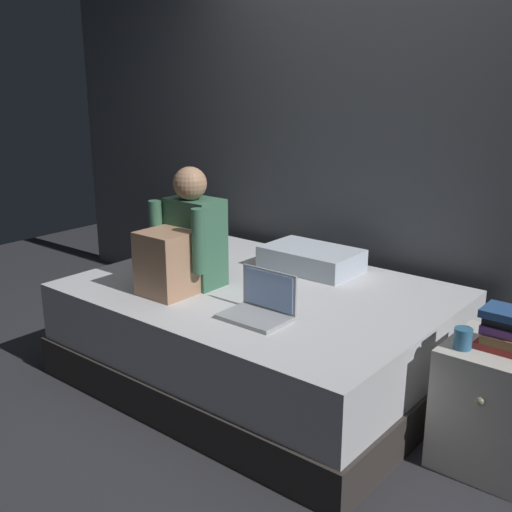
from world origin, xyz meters
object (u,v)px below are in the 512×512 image
Objects in this scene: nightstand at (496,406)px; mug at (463,339)px; person_sitting at (184,243)px; pillow at (311,259)px; bed at (260,333)px; laptop at (260,306)px; book_stack at (508,330)px.

mug is (-0.13, -0.12, 0.32)m from nightstand.
person_sitting is (-1.61, -0.28, 0.51)m from nightstand.
pillow is (0.34, 0.71, -0.19)m from person_sitting.
pillow is (0.03, 0.45, 0.34)m from bed.
nightstand is 1.13m from laptop.
book_stack is 0.19m from mug.
bed is at bearing 174.93° from mug.
person_sitting is at bearing -173.94° from mug.
nightstand is 1.74× the size of laptop.
bed is 0.54m from laptop.
laptop is 1.10m from book_stack.
person_sitting reaches higher than nightstand.
pillow is at bearing 160.98° from book_stack.
nightstand is at bearing 147.01° from book_stack.
bed is at bearing 129.06° from laptop.
nightstand reaches higher than bed.
nightstand is 0.85× the size of person_sitting.
person_sitting is at bearing -170.25° from nightstand.
pillow is 1.27m from mug.
pillow is (-1.27, 0.43, 0.33)m from nightstand.
bed is 3.60× the size of nightstand.
laptop reaches higher than nightstand.
pillow is 2.51× the size of book_stack.
pillow reaches higher than nightstand.
person_sitting reaches higher than pillow.
laptop is at bearing -50.94° from bed.
person_sitting is 2.94× the size of book_stack.
mug is (-0.15, -0.11, -0.04)m from book_stack.
bed is 1.30m from nightstand.
pillow is (-0.24, 0.78, 0.01)m from laptop.
nightstand is at bearing -18.83° from pillow.
laptop is at bearing -165.84° from mug.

